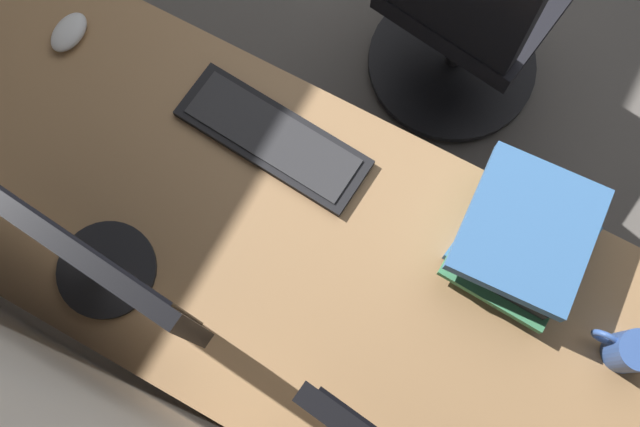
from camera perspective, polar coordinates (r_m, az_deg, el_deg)
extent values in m
cube|color=#936D47|center=(1.38, -1.00, -4.39)|extent=(1.84, 0.70, 0.03)
cylinder|color=silver|center=(2.05, -18.55, 12.37)|extent=(0.05, 0.05, 0.70)
cube|color=#936D47|center=(1.73, 1.33, -8.98)|extent=(0.40, 0.50, 0.69)
cube|color=silver|center=(1.78, 5.21, -1.78)|extent=(0.37, 0.01, 0.61)
cylinder|color=black|center=(1.42, -17.65, -4.56)|extent=(0.20, 0.20, 0.01)
cylinder|color=black|center=(1.37, -18.34, -4.10)|extent=(0.04, 0.04, 0.10)
cube|color=black|center=(1.18, -21.23, -2.17)|extent=(0.55, 0.07, 0.29)
cube|color=black|center=(1.19, -20.85, -1.44)|extent=(0.51, 0.05, 0.26)
cube|color=black|center=(1.43, -4.01, 6.42)|extent=(0.43, 0.17, 0.02)
cube|color=#2D2D30|center=(1.42, -4.04, 6.59)|extent=(0.39, 0.14, 0.00)
ellipsoid|color=silver|center=(1.63, -20.54, 14.21)|extent=(0.06, 0.10, 0.03)
cube|color=#38669E|center=(1.41, 16.78, -2.41)|extent=(0.26, 0.27, 0.03)
cube|color=#3D8456|center=(1.39, 16.79, -2.17)|extent=(0.24, 0.30, 0.02)
cube|color=black|center=(1.36, 17.29, -2.33)|extent=(0.19, 0.24, 0.03)
cube|color=#38669E|center=(1.33, 17.29, -1.29)|extent=(0.25, 0.28, 0.03)
cylinder|color=#335193|center=(1.42, 24.83, -10.58)|extent=(0.08, 0.08, 0.09)
torus|color=#335193|center=(1.40, 23.08, -9.70)|extent=(0.06, 0.01, 0.06)
cylinder|color=black|center=(2.17, 12.14, 14.93)|extent=(0.05, 0.05, 0.37)
cylinder|color=black|center=(2.34, 11.12, 12.44)|extent=(0.56, 0.56, 0.03)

